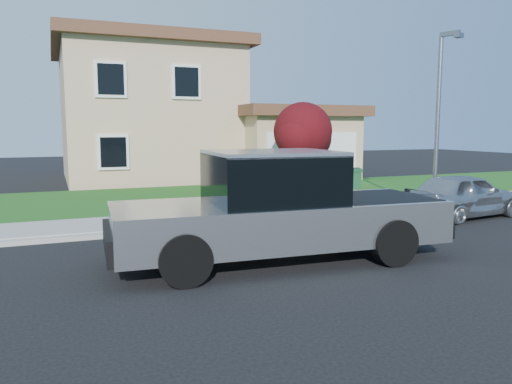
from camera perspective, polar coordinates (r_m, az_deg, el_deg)
ground at (r=10.64m, az=4.03°, el=-6.87°), size 80.00×80.00×0.00m
curb at (r=13.60m, az=2.41°, el=-3.46°), size 40.00×0.20×0.12m
sidewalk at (r=14.59m, az=0.61°, el=-2.66°), size 40.00×2.00×0.15m
lawn at (r=18.77m, az=-4.73°, el=-0.52°), size 40.00×7.00×0.10m
house at (r=26.30m, az=-9.38°, el=8.46°), size 14.00×11.30×6.85m
pickup_truck at (r=9.77m, az=2.58°, el=-2.07°), size 6.74×2.76×2.17m
woman at (r=10.93m, az=-2.90°, el=-2.28°), size 0.62×0.49×1.65m
sedan at (r=15.76m, az=22.68°, el=-0.33°), size 4.04×2.03×1.32m
ornamental_tree at (r=19.90m, az=5.44°, el=6.57°), size 2.57×2.31×3.52m
trash_bin at (r=16.76m, az=10.68°, el=0.77°), size 0.96×1.02×1.14m
street_lamp at (r=16.14m, az=20.26°, el=8.57°), size 0.39×0.70×5.40m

